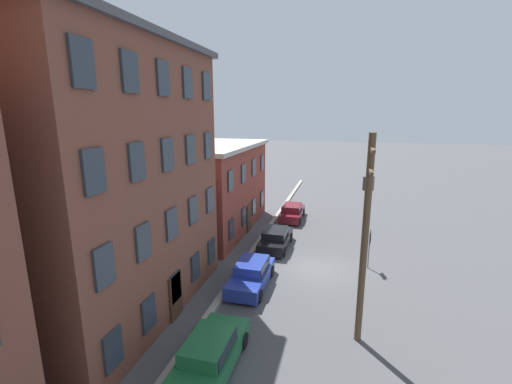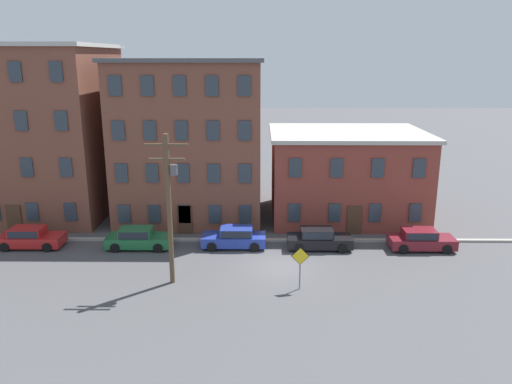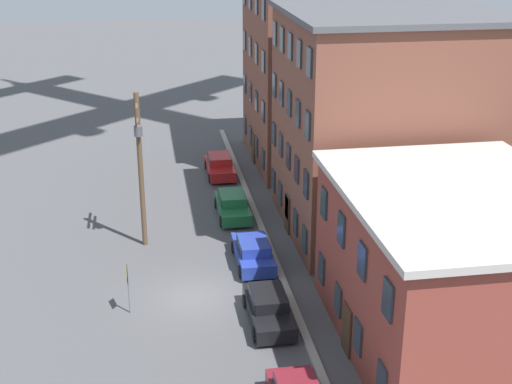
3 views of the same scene
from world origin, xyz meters
TOP-DOWN VIEW (x-y plane):
  - ground_plane at (0.00, 0.00)m, footprint 200.00×200.00m
  - kerb_strip at (0.00, 4.50)m, footprint 56.00×0.36m
  - apartment_midblock at (-6.88, 11.72)m, footprint 11.68×11.96m
  - apartment_far at (5.68, 10.53)m, footprint 12.36×9.57m
  - car_green at (-9.69, 3.08)m, footprint 4.40×1.92m
  - car_blue at (-3.04, 3.33)m, footprint 4.40×1.92m
  - car_black at (2.72, 3.12)m, footprint 4.40×1.92m
  - car_maroon at (9.71, 3.03)m, footprint 4.40×1.92m
  - caution_sign at (0.98, -3.14)m, footprint 1.04×0.08m
  - utility_pole at (-6.36, -2.33)m, footprint 2.40×0.44m

SIDE VIEW (x-z plane):
  - ground_plane at x=0.00m, z-range 0.00..0.00m
  - kerb_strip at x=0.00m, z-range 0.00..0.16m
  - car_green at x=-9.69m, z-range 0.03..1.46m
  - car_blue at x=-3.04m, z-range 0.03..1.46m
  - car_black at x=2.72m, z-range 0.03..1.46m
  - car_maroon at x=9.71m, z-range 0.03..1.46m
  - caution_sign at x=0.98m, z-range 0.43..2.96m
  - apartment_far at x=5.68m, z-range 0.01..7.06m
  - utility_pole at x=-6.36m, z-range 0.55..9.31m
  - apartment_midblock at x=-6.88m, z-range 0.01..12.69m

